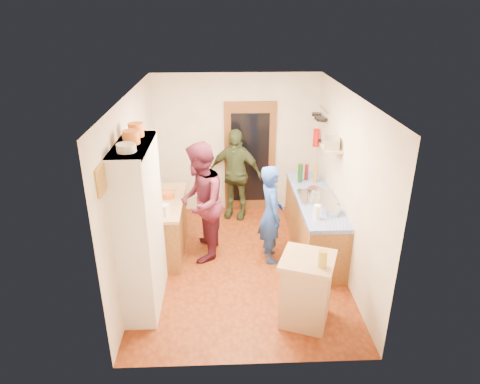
{
  "coord_description": "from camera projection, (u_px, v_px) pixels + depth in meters",
  "views": [
    {
      "loc": [
        -0.25,
        -5.58,
        3.67
      ],
      "look_at": [
        -0.01,
        0.15,
        1.15
      ],
      "focal_mm": 32.0,
      "sensor_mm": 36.0,
      "label": 1
    }
  ],
  "objects": [
    {
      "name": "pan_hang_a",
      "position": [
        322.0,
        119.0,
        7.11
      ],
      "size": [
        0.18,
        0.18,
        0.05
      ],
      "primitive_type": "cylinder",
      "color": "black",
      "rests_on": "pan_rail"
    },
    {
      "name": "pan_rail",
      "position": [
        323.0,
        109.0,
        7.22
      ],
      "size": [
        0.02,
        0.65,
        0.02
      ],
      "primitive_type": "cylinder",
      "rotation": [
        1.57,
        0.0,
        0.0
      ],
      "color": "silver",
      "rests_on": "wall_right"
    },
    {
      "name": "orange_bowl",
      "position": [
        168.0,
        195.0,
        6.68
      ],
      "size": [
        0.25,
        0.25,
        0.09
      ],
      "primitive_type": "cylinder",
      "rotation": [
        0.0,
        0.0,
        0.3
      ],
      "color": "orange",
      "rests_on": "left_counter_top"
    },
    {
      "name": "kettle",
      "position": [
        157.0,
        202.0,
        6.35
      ],
      "size": [
        0.16,
        0.16,
        0.16
      ],
      "primitive_type": "cylinder",
      "rotation": [
        0.0,
        0.0,
        0.13
      ],
      "color": "white",
      "rests_on": "left_counter_top"
    },
    {
      "name": "toaster",
      "position": [
        161.0,
        209.0,
        6.12
      ],
      "size": [
        0.25,
        0.2,
        0.16
      ],
      "primitive_type": "cube",
      "rotation": [
        0.0,
        0.0,
        -0.3
      ],
      "color": "white",
      "rests_on": "left_counter_top"
    },
    {
      "name": "right_counter_base",
      "position": [
        314.0,
        223.0,
        6.93
      ],
      "size": [
        0.6,
        2.2,
        0.84
      ],
      "primitive_type": "cube",
      "color": "olive",
      "rests_on": "ground"
    },
    {
      "name": "hutch_top_shelf",
      "position": [
        132.0,
        145.0,
        4.93
      ],
      "size": [
        0.4,
        1.14,
        0.04
      ],
      "primitive_type": "cube",
      "color": "silver",
      "rests_on": "hutch_body"
    },
    {
      "name": "bottle_b",
      "position": [
        306.0,
        172.0,
        7.34
      ],
      "size": [
        0.08,
        0.08,
        0.27
      ],
      "primitive_type": "cylinder",
      "rotation": [
        0.0,
        0.0,
        -0.11
      ],
      "color": "#591419",
      "rests_on": "right_counter_top"
    },
    {
      "name": "radio",
      "position": [
        332.0,
        143.0,
        6.34
      ],
      "size": [
        0.29,
        0.35,
        0.15
      ],
      "primitive_type": "cube",
      "rotation": [
        0.0,
        0.0,
        -0.26
      ],
      "color": "silver",
      "rests_on": "wall_shelf"
    },
    {
      "name": "person_hob",
      "position": [
        273.0,
        214.0,
        6.43
      ],
      "size": [
        0.44,
        0.61,
        1.55
      ],
      "primitive_type": "imported",
      "rotation": [
        0.0,
        0.0,
        1.7
      ],
      "color": "#1F42A1",
      "rests_on": "ground"
    },
    {
      "name": "bottle_a",
      "position": [
        300.0,
        173.0,
        7.22
      ],
      "size": [
        0.1,
        0.1,
        0.32
      ],
      "primitive_type": "cylinder",
      "rotation": [
        0.0,
        0.0,
        -0.21
      ],
      "color": "#143F14",
      "rests_on": "right_counter_top"
    },
    {
      "name": "door_frame",
      "position": [
        250.0,
        158.0,
        7.98
      ],
      "size": [
        0.95,
        0.06,
        2.1
      ],
      "primitive_type": "cube",
      "color": "brown",
      "rests_on": "ground"
    },
    {
      "name": "fire_extinguisher",
      "position": [
        316.0,
        138.0,
        7.6
      ],
      "size": [
        0.11,
        0.11,
        0.32
      ],
      "primitive_type": "cylinder",
      "color": "red",
      "rests_on": "wall_right"
    },
    {
      "name": "island_base",
      "position": [
        306.0,
        292.0,
        5.26
      ],
      "size": [
        0.71,
        0.71,
        0.86
      ],
      "primitive_type": "cube",
      "rotation": [
        0.0,
        0.0,
        -0.36
      ],
      "color": "tan",
      "rests_on": "ground"
    },
    {
      "name": "paper_towel",
      "position": [
        317.0,
        212.0,
        5.98
      ],
      "size": [
        0.12,
        0.12,
        0.21
      ],
      "primitive_type": "cylinder",
      "rotation": [
        0.0,
        0.0,
        0.3
      ],
      "color": "white",
      "rests_on": "right_counter_top"
    },
    {
      "name": "cutting_board",
      "position": [
        305.0,
        257.0,
        5.13
      ],
      "size": [
        0.43,
        0.39,
        0.02
      ],
      "primitive_type": "cube",
      "rotation": [
        0.0,
        0.0,
        -0.36
      ],
      "color": "white",
      "rests_on": "island_top"
    },
    {
      "name": "person_back",
      "position": [
        236.0,
        174.0,
        7.78
      ],
      "size": [
        1.07,
        0.71,
        1.69
      ],
      "primitive_type": "imported",
      "rotation": [
        0.0,
        0.0,
        -0.34
      ],
      "color": "#323E23",
      "rests_on": "ground"
    },
    {
      "name": "pan_hang_c",
      "position": [
        317.0,
        114.0,
        7.48
      ],
      "size": [
        0.17,
        0.17,
        0.05
      ],
      "primitive_type": "cylinder",
      "color": "black",
      "rests_on": "pan_rail"
    },
    {
      "name": "door_glass",
      "position": [
        250.0,
        158.0,
        7.95
      ],
      "size": [
        0.7,
        0.02,
        1.7
      ],
      "primitive_type": "cube",
      "color": "black",
      "rests_on": "door_frame"
    },
    {
      "name": "wall_back",
      "position": [
        236.0,
        144.0,
        7.91
      ],
      "size": [
        3.0,
        0.02,
        2.6
      ],
      "primitive_type": "cube",
      "color": "silver",
      "rests_on": "ground"
    },
    {
      "name": "oil_jar",
      "position": [
        323.0,
        259.0,
        4.87
      ],
      "size": [
        0.13,
        0.13,
        0.2
      ],
      "primitive_type": "cylinder",
      "rotation": [
        0.0,
        0.0,
        -0.36
      ],
      "color": "#AD9E2D",
      "rests_on": "island_top"
    },
    {
      "name": "mixing_bowl",
      "position": [
        331.0,
        210.0,
        6.16
      ],
      "size": [
        0.3,
        0.3,
        0.1
      ],
      "primitive_type": "cylinder",
      "rotation": [
        0.0,
        0.0,
        0.14
      ],
      "color": "silver",
      "rests_on": "right_counter_top"
    },
    {
      "name": "wall_shelf",
      "position": [
        332.0,
        149.0,
        6.37
      ],
      "size": [
        0.26,
        0.42,
        0.03
      ],
      "primitive_type": "cube",
      "color": "tan",
      "rests_on": "wall_right"
    },
    {
      "name": "hutch_body",
      "position": [
        141.0,
        228.0,
        5.37
      ],
      "size": [
        0.4,
        1.2,
        2.2
      ],
      "primitive_type": "cube",
      "color": "silver",
      "rests_on": "ground"
    },
    {
      "name": "person_left",
      "position": [
        203.0,
        201.0,
        6.49
      ],
      "size": [
        0.77,
        0.95,
        1.86
      ],
      "primitive_type": "imported",
      "rotation": [
        0.0,
        0.0,
        -1.64
      ],
      "color": "#4E182B",
      "rests_on": "ground"
    },
    {
      "name": "chopping_board",
      "position": [
        167.0,
        188.0,
        7.03
      ],
      "size": [
        0.32,
        0.25,
        0.02
      ],
      "primitive_type": "cube",
      "rotation": [
        0.0,
        0.0,
        -0.09
      ],
      "color": "tan",
      "rests_on": "left_counter_top"
    },
    {
      "name": "bottle_c",
      "position": [
        316.0,
        174.0,
        7.22
      ],
      "size": [
        0.09,
        0.09,
        0.29
      ],
      "primitive_type": "cylinder",
      "rotation": [
        0.0,
        0.0,
        -0.34
      ],
      "color": "olive",
      "rests_on": "right_counter_top"
    },
    {
      "name": "orange_pot_b",
      "position": [
        136.0,
        130.0,
        5.17
      ],
      "size": [
        0.19,
        0.19,
        0.16
      ],
      "primitive_type": "cylinder",
      "color": "orange",
      "rests_on": "hutch_top_shelf"
    },
    {
      "name": "orange_pot_a",
      "position": [
        131.0,
        137.0,
        4.9
      ],
      "size": [
        0.19,
        0.19,
        0.15
      ],
      "primitive_type": "cylinder",
      "color": "orange",
      "rests_on": "hutch_top_shelf"
    },
    {
      "name": "wall_front",
      "position": [
        250.0,
        266.0,
        4.23
      ],
      "size": [
        3.0,
        0.02,
        2.6
      ],
      "primitive_type": "cube",
      "color": "silver",
      "rests_on": "ground"
    },
    {
      "name": "pan_hang_b",
      "position": [
        319.0,
        118.0,
        7.3
      ],
      "size": [
        0.16,
        0.16,
        0.05
      ],
      "primitive_type": "cylinder",
      "color": "black",
      "rests_on": "pan_rail"
    },
    {
      "name": "hob",
      "position": [
        317.0,
        197.0,
        6.66
      ],
      "size": [
        0.55,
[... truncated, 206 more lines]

